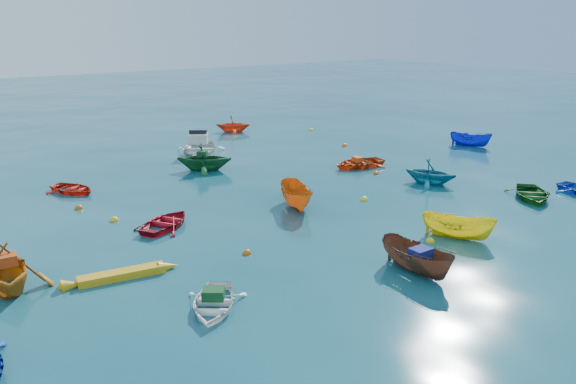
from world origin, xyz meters
TOP-DOWN VIEW (x-y plane):
  - ground at (0.00, 0.00)m, footprint 160.00×160.00m
  - dinghy_white_near at (-8.17, -2.54)m, footprint 3.15×3.30m
  - sampan_brown_mid at (-1.16, -4.35)m, footprint 1.19×3.13m
  - dinghy_orange_w at (-13.01, 2.48)m, footprint 3.03×3.42m
  - sampan_yellow_mid at (2.64, -3.10)m, footprint 2.35×3.11m
  - dinghy_green_e at (9.92, -1.82)m, footprint 3.87×3.83m
  - dinghy_cyan_se at (7.91, 2.90)m, footprint 3.28×3.47m
  - dinghy_red_nw at (-6.40, 4.95)m, footprint 3.54×3.28m
  - sampan_orange_n at (-0.34, 3.80)m, footprint 2.44×3.53m
  - dinghy_green_n at (-0.69, 12.49)m, footprint 4.18×4.08m
  - dinghy_red_ne at (7.24, 7.85)m, footprint 3.53×2.68m
  - sampan_blue_far at (17.59, 7.66)m, footprint 2.19×3.06m
  - dinghy_red_far at (-8.26, 12.43)m, footprint 2.88×3.24m
  - dinghy_orange_far at (6.73, 21.92)m, footprint 3.48×3.36m
  - kayak_yellow at (-9.70, 1.15)m, footprint 3.65×1.05m
  - motorboat_white at (0.84, 16.24)m, footprint 5.26×5.65m
  - tarp_green_a at (-8.11, -2.46)m, footprint 0.83×0.80m
  - tarp_blue_a at (-1.16, -4.50)m, footprint 0.71×0.54m
  - tarp_orange_a at (-13.01, 2.53)m, footprint 0.79×0.63m
  - tarp_green_b at (-0.77, 12.55)m, footprint 0.87×0.90m
  - tarp_orange_b at (7.14, 7.86)m, footprint 0.50×0.63m
  - buoy_or_a at (-5.13, 0.47)m, footprint 0.34×0.34m
  - buoy_ye_a at (1.43, -2.75)m, footprint 0.35×0.35m
  - buoy_ye_b at (-11.51, 1.62)m, footprint 0.39×0.39m
  - buoy_or_c at (-8.77, 9.58)m, footprint 0.37×0.37m
  - buoy_ye_c at (3.03, 2.80)m, footprint 0.37×0.37m
  - buoy_or_d at (6.95, 6.03)m, footprint 0.35×0.35m
  - buoy_ye_d at (-7.98, 6.97)m, footprint 0.38×0.38m
  - buoy_or_e at (10.41, 12.77)m, footprint 0.37×0.37m
  - buoy_ye_e at (12.13, 18.79)m, footprint 0.33×0.33m

SIDE VIEW (x-z plane):
  - ground at x=0.00m, z-range 0.00..0.00m
  - dinghy_white_near at x=-8.17m, z-range -0.28..0.28m
  - sampan_brown_mid at x=-1.16m, z-range -0.60..0.60m
  - dinghy_orange_w at x=-13.01m, z-range -0.83..0.83m
  - sampan_yellow_mid at x=2.64m, z-range -0.57..0.57m
  - dinghy_green_e at x=9.92m, z-range -0.33..0.33m
  - dinghy_cyan_se at x=7.91m, z-range -0.72..0.72m
  - dinghy_red_nw at x=-6.40m, z-range -0.30..0.30m
  - sampan_orange_n at x=-0.34m, z-range -0.64..0.64m
  - dinghy_green_n at x=-0.69m, z-range -0.84..0.84m
  - dinghy_red_ne at x=7.24m, z-range -0.34..0.34m
  - sampan_blue_far at x=17.59m, z-range -0.56..0.56m
  - dinghy_red_far at x=-8.26m, z-range -0.28..0.28m
  - dinghy_orange_far at x=6.73m, z-range -0.70..0.70m
  - kayak_yellow at x=-9.70m, z-range -0.18..0.18m
  - motorboat_white at x=0.84m, z-range -0.78..0.78m
  - buoy_or_a at x=-5.13m, z-range -0.17..0.17m
  - buoy_ye_a at x=1.43m, z-range -0.18..0.18m
  - buoy_ye_b at x=-11.51m, z-range -0.19..0.19m
  - buoy_or_c at x=-8.77m, z-range -0.19..0.19m
  - buoy_ye_c at x=3.03m, z-range -0.19..0.19m
  - buoy_or_d at x=6.95m, z-range -0.17..0.17m
  - buoy_ye_d at x=-7.98m, z-range -0.19..0.19m
  - buoy_or_e at x=10.41m, z-range -0.19..0.19m
  - buoy_ye_e at x=12.13m, z-range -0.16..0.16m
  - tarp_green_a at x=-8.11m, z-range 0.28..0.60m
  - tarp_orange_b at x=7.14m, z-range 0.34..0.63m
  - tarp_blue_a at x=-1.16m, z-range 0.60..0.95m
  - tarp_orange_a at x=-13.01m, z-range 0.83..1.19m
  - tarp_green_b at x=-0.77m, z-range 0.84..1.19m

